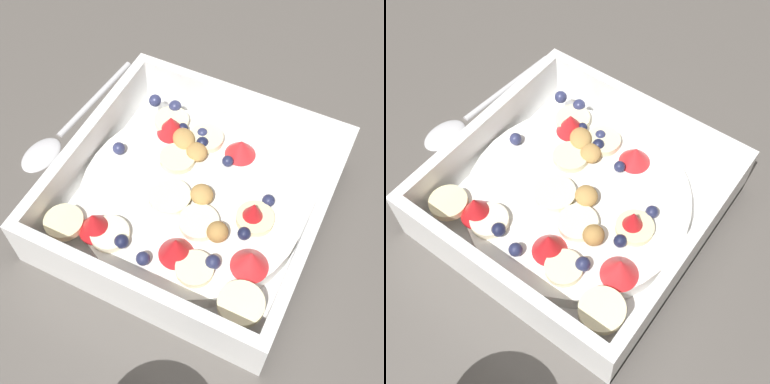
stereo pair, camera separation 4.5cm
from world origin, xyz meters
The scene contains 3 objects.
ground_plane centered at (0.00, 0.00, 0.00)m, with size 2.40×2.40×0.00m, color #56514C.
fruit_bowl centered at (-0.01, -0.01, 0.02)m, with size 0.22×0.22×0.06m.
spoon centered at (0.15, -0.03, 0.00)m, with size 0.04×0.17×0.01m.
Camera 2 is at (-0.17, 0.20, 0.40)m, focal length 48.06 mm.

